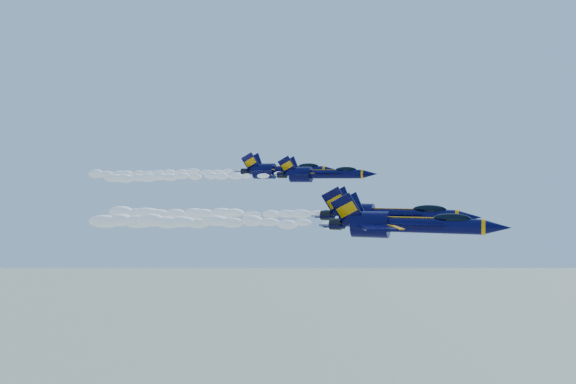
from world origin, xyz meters
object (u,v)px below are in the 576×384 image
(jet_lead, at_px, (405,224))
(jet_fourth, at_px, (283,170))
(jet_third, at_px, (320,174))
(jet_second, at_px, (388,215))

(jet_lead, bearing_deg, jet_fourth, 131.94)
(jet_third, relative_size, jet_fourth, 0.90)
(jet_lead, xyz_separation_m, jet_third, (-15.47, 19.50, 5.72))
(jet_third, distance_m, jet_fourth, 11.50)
(jet_second, xyz_separation_m, jet_third, (-12.22, 11.61, 5.22))
(jet_second, height_order, jet_third, jet_third)
(jet_third, bearing_deg, jet_second, -43.55)
(jet_lead, distance_m, jet_second, 8.55)
(jet_second, bearing_deg, jet_lead, -67.57)
(jet_second, bearing_deg, jet_third, 136.45)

